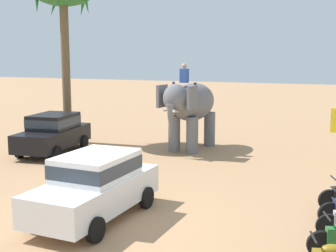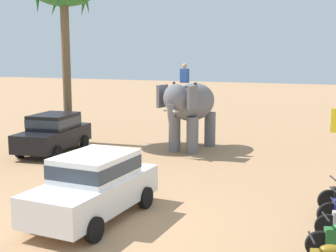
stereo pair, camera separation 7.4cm
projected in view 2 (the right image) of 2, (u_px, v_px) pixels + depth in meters
ground_plane at (111, 219)px, 11.57m from camera, size 120.00×120.00×0.00m
car_sedan_foreground at (94, 184)px, 11.52m from camera, size 1.94×4.13×1.70m
car_parked_far_side at (54, 132)px, 19.40m from camera, size 2.32×4.30×1.70m
elephant_with_mahout at (191, 106)px, 19.85m from camera, size 1.93×3.95×3.88m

